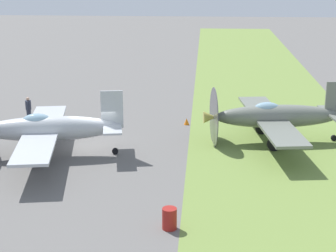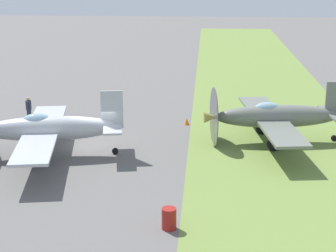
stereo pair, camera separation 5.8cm
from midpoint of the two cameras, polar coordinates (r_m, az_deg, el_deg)
The scene contains 7 objects.
ground_plane at distance 32.28m, azimuth -7.34°, elevation -2.40°, with size 160.00×160.00×0.00m, color #605E5B.
grass_verge at distance 32.02m, azimuth 11.90°, elevation -2.79°, with size 120.00×11.00×0.01m, color olive.
airplane_lead at distance 31.14m, azimuth -12.46°, elevation -0.28°, with size 10.83×8.63×3.83m.
airplane_wingman at distance 33.48m, azimuth 10.88°, elevation 0.99°, with size 10.77×8.55×3.82m.
ground_crew_chief at distance 38.35m, azimuth -14.21°, elevation 1.71°, with size 0.63×0.38×1.73m.
fuel_drum at distance 22.72m, azimuth 0.08°, elevation -9.51°, with size 0.60×0.60×0.90m, color maroon.
runway_marker_cone at distance 36.78m, azimuth 1.88°, elevation 0.47°, with size 0.36×0.36×0.44m, color orange.
Camera 1 is at (-29.91, -6.14, 10.48)m, focal length 59.19 mm.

